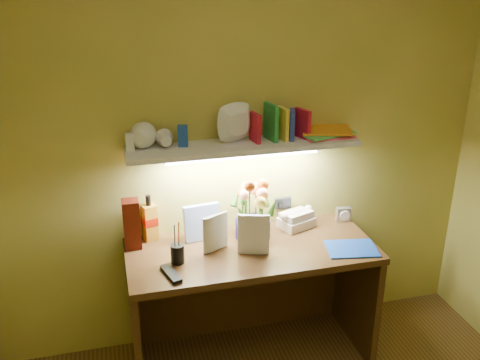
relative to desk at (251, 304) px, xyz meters
name	(u,v)px	position (x,y,z in m)	size (l,w,h in m)	color
desk	(251,304)	(0.00, 0.00, 0.00)	(1.40, 0.60, 0.75)	#39260F
flower_bouquet	(253,208)	(0.04, 0.13, 0.56)	(0.23, 0.23, 0.36)	#0E0B39
telephone	(296,218)	(0.33, 0.19, 0.43)	(0.20, 0.15, 0.12)	beige
desk_clock	(343,214)	(0.65, 0.19, 0.42)	(0.09, 0.04, 0.09)	#B5B5B9
whisky_bottle	(149,218)	(-0.54, 0.25, 0.51)	(0.07, 0.07, 0.28)	#C4821D
whisky_box	(132,224)	(-0.64, 0.18, 0.52)	(0.09, 0.09, 0.29)	#551508
pen_cup	(177,248)	(-0.43, -0.05, 0.46)	(0.07, 0.07, 0.18)	black
art_card	(202,222)	(-0.25, 0.19, 0.48)	(0.21, 0.04, 0.21)	silver
tv_remote	(171,274)	(-0.48, -0.17, 0.39)	(0.05, 0.18, 0.02)	black
blue_folder	(351,249)	(0.54, -0.15, 0.38)	(0.28, 0.20, 0.01)	#1948AC
desk_book_a	(203,237)	(-0.27, 0.00, 0.48)	(0.16, 0.02, 0.22)	beige
desk_book_b	(238,234)	(-0.09, -0.04, 0.49)	(0.17, 0.02, 0.24)	white
wall_shelf	(242,140)	(-0.01, 0.18, 0.96)	(1.33, 0.32, 0.24)	white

